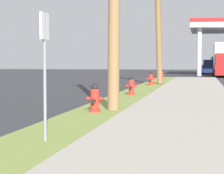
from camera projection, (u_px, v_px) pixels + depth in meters
The scene contains 8 objects.
fire_hydrant_second at pixel (95, 100), 12.31m from camera, with size 0.42×0.38×0.74m.
fire_hydrant_third at pixel (131, 87), 18.57m from camera, with size 0.42×0.37×0.74m.
fire_hydrant_fourth at pixel (151, 79), 25.84m from camera, with size 0.42×0.37×0.74m.
fire_hydrant_fifth at pixel (161, 75), 33.14m from camera, with size 0.42×0.38×0.74m.
utility_pole_background at pixel (158, 2), 27.41m from camera, with size 0.87×1.74×9.35m.
street_sign_post at pixel (45, 50), 7.77m from camera, with size 0.05×0.36×2.12m.
car_navy_by_far_pump at pixel (211, 67), 53.16m from camera, with size 2.10×4.57×1.57m.
truck_teal_at_forecourt at pixel (220, 65), 56.74m from camera, with size 2.47×5.53×1.97m.
Camera 1 is at (3.45, 0.62, 1.45)m, focal length 75.94 mm.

